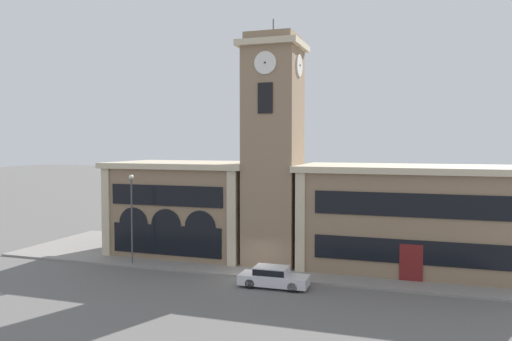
{
  "coord_description": "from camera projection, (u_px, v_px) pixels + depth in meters",
  "views": [
    {
      "loc": [
        10.9,
        -32.01,
        9.3
      ],
      "look_at": [
        -0.71,
        2.47,
        7.34
      ],
      "focal_mm": 35.0,
      "sensor_mm": 36.0,
      "label": 1
    }
  ],
  "objects": [
    {
      "name": "town_hall_right_wing",
      "position": [
        413.0,
        218.0,
        36.63
      ],
      "size": [
        16.61,
        8.14,
        7.7
      ],
      "color": "#897056",
      "rests_on": "ground_plane"
    },
    {
      "name": "clock_tower",
      "position": [
        273.0,
        150.0,
        38.0
      ],
      "size": [
        4.65,
        4.65,
        18.69
      ],
      "color": "#897056",
      "rests_on": "ground_plane"
    },
    {
      "name": "town_hall_left_wing",
      "position": [
        187.0,
        207.0,
        42.48
      ],
      "size": [
        12.44,
        8.14,
        7.75
      ],
      "color": "#897056",
      "rests_on": "ground_plane"
    },
    {
      "name": "sidewalk_kerb",
      "position": [
        278.0,
        259.0,
        39.9
      ],
      "size": [
        44.36,
        11.91,
        0.15
      ],
      "color": "gray",
      "rests_on": "ground_plane"
    },
    {
      "name": "ground_plane",
      "position": [
        254.0,
        279.0,
        34.27
      ],
      "size": [
        300.0,
        300.0,
        0.0
      ],
      "primitive_type": "plane",
      "color": "#605E5B"
    },
    {
      "name": "street_lamp",
      "position": [
        132.0,
        207.0,
        37.93
      ],
      "size": [
        0.36,
        0.36,
        6.8
      ],
      "color": "#4C4C51",
      "rests_on": "sidewalk_kerb"
    },
    {
      "name": "parked_car_near",
      "position": [
        273.0,
        277.0,
        32.29
      ],
      "size": [
        4.54,
        1.81,
        1.34
      ],
      "rotation": [
        0.0,
        0.0,
        0.02
      ],
      "color": "silver",
      "rests_on": "ground_plane"
    }
  ]
}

